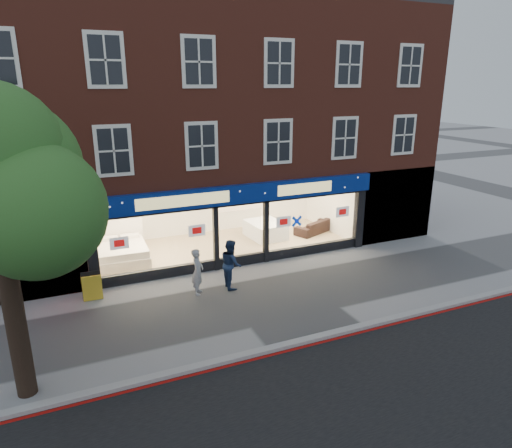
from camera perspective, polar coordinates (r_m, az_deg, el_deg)
ground at (r=15.66m, az=2.43°, el=-9.04°), size 120.00×120.00×0.00m
kerb_line at (r=13.29m, az=8.47°, el=-14.36°), size 60.00×0.10×0.01m
kerb_stone at (r=13.40m, az=8.02°, el=-13.77°), size 60.00×0.25×0.12m
showroom_floor at (r=20.10m, az=-4.14°, el=-2.82°), size 11.00×4.50×0.10m
building at (r=20.49m, az=-6.25°, el=16.42°), size 19.00×8.26×10.30m
display_bed at (r=19.05m, az=-16.43°, el=-3.29°), size 2.06×2.46×1.36m
bedside_table at (r=19.49m, az=-18.94°, el=-3.39°), size 0.57×0.57×0.55m
mattress_stack at (r=20.98m, az=1.17°, el=-0.72°), size 1.58×1.93×0.73m
sofa at (r=21.86m, az=7.26°, el=-0.26°), size 2.27×1.57×0.62m
a_board at (r=16.12m, az=-19.81°, el=-7.41°), size 0.65×0.43×0.97m
pedestrian_grey at (r=15.67m, az=-7.31°, el=-5.91°), size 0.61×0.70×1.62m
pedestrian_blue at (r=16.02m, az=-3.13°, el=-4.98°), size 0.73×0.91×1.75m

